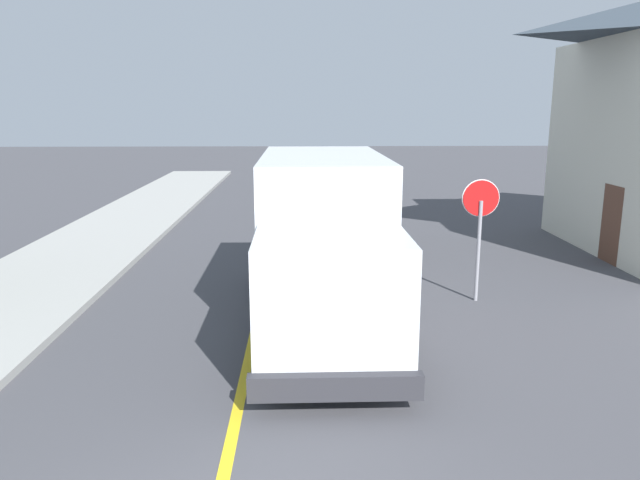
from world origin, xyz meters
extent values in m
cube|color=gold|center=(0.00, 10.00, 0.00)|extent=(0.16, 56.00, 0.01)
cube|color=silver|center=(1.33, 8.18, 1.90)|extent=(2.43, 5.01, 2.60)
cube|color=silver|center=(1.35, 4.68, 1.45)|extent=(2.29, 2.01, 1.70)
cube|color=#1E2D3D|center=(1.36, 3.78, 1.82)|extent=(2.04, 0.09, 0.75)
cube|color=#2D2D33|center=(1.36, 3.60, 0.42)|extent=(2.40, 0.21, 0.36)
cylinder|color=black|center=(2.40, 4.89, 0.50)|extent=(0.31, 1.00, 1.00)
cylinder|color=black|center=(0.30, 4.87, 0.50)|extent=(0.31, 1.00, 1.00)
cylinder|color=black|center=(2.37, 9.44, 0.50)|extent=(0.31, 1.00, 1.00)
cylinder|color=black|center=(0.27, 9.42, 0.50)|extent=(0.31, 1.00, 1.00)
cube|color=#4C564C|center=(1.87, 13.24, 0.65)|extent=(1.81, 4.40, 0.76)
cube|color=#1E2D3D|center=(1.87, 13.39, 1.35)|extent=(1.59, 1.80, 0.64)
cylinder|color=black|center=(2.66, 11.83, 0.32)|extent=(0.22, 0.64, 0.64)
cylinder|color=black|center=(1.08, 11.83, 0.32)|extent=(0.22, 0.64, 0.64)
cylinder|color=black|center=(2.67, 14.64, 0.32)|extent=(0.22, 0.64, 0.64)
cylinder|color=black|center=(1.09, 14.65, 0.32)|extent=(0.22, 0.64, 0.64)
cube|color=silver|center=(2.43, 19.99, 0.65)|extent=(1.82, 4.41, 0.76)
cube|color=#1E2D3D|center=(2.43, 20.14, 1.35)|extent=(1.59, 1.81, 0.64)
cylinder|color=black|center=(3.21, 18.58, 0.32)|extent=(0.22, 0.64, 0.64)
cylinder|color=black|center=(1.63, 18.58, 0.32)|extent=(0.22, 0.64, 0.64)
cylinder|color=black|center=(3.23, 21.39, 0.32)|extent=(0.22, 0.64, 0.64)
cylinder|color=black|center=(1.65, 21.40, 0.32)|extent=(0.22, 0.64, 0.64)
cube|color=#2D4793|center=(2.43, 26.89, 0.65)|extent=(1.85, 4.42, 0.76)
cube|color=#1E2D3D|center=(2.43, 27.04, 1.35)|extent=(1.60, 1.82, 0.64)
cylinder|color=black|center=(3.20, 25.47, 0.32)|extent=(0.23, 0.64, 0.64)
cylinder|color=black|center=(1.62, 25.49, 0.32)|extent=(0.23, 0.64, 0.64)
cylinder|color=black|center=(3.23, 28.29, 0.32)|extent=(0.23, 0.64, 0.64)
cylinder|color=black|center=(1.65, 28.31, 0.32)|extent=(0.23, 0.64, 0.64)
cylinder|color=gray|center=(4.69, 8.48, 1.10)|extent=(0.08, 0.08, 2.20)
cylinder|color=red|center=(4.69, 8.51, 2.25)|extent=(0.76, 0.03, 0.76)
cylinder|color=white|center=(4.69, 8.53, 2.25)|extent=(0.80, 0.02, 0.80)
cube|color=brown|center=(9.23, 11.61, 1.05)|extent=(0.10, 1.00, 2.10)
camera|label=1|loc=(0.93, -3.88, 4.15)|focal=33.55mm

